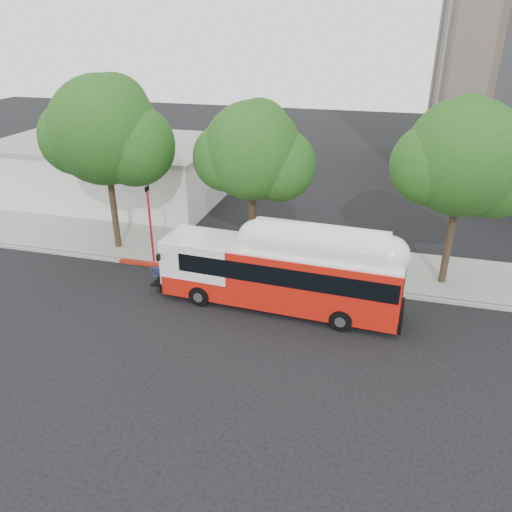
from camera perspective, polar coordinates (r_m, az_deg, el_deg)
The scene contains 10 objects.
ground at distance 22.52m, azimuth -2.03°, elevation -7.12°, with size 120.00×120.00×0.00m, color black.
sidewalk at distance 28.00m, azimuth 1.83°, elevation -0.11°, with size 60.00×5.00×0.15m, color gray.
curb_strip at distance 25.74m, azimuth 0.49°, elevation -2.50°, with size 60.00×0.30×0.15m, color gray.
red_curb_segment at distance 26.56m, azimuth -5.79°, elevation -1.70°, with size 10.00×0.32×0.16m, color maroon.
street_tree_left at distance 28.20m, azimuth -16.04°, elevation 13.14°, with size 6.67×5.80×9.74m.
street_tree_mid at distance 25.77m, azimuth 0.47°, elevation 11.43°, with size 5.75×5.00×8.62m.
street_tree_right at distance 24.99m, azimuth 23.55°, elevation 9.75°, with size 6.21×5.40×9.18m.
low_commercial_bldg at distance 39.00m, azimuth -16.12°, elevation 9.52°, with size 16.20×10.20×4.25m.
transit_bus at distance 22.63m, azimuth 2.87°, elevation -2.26°, with size 11.79×3.04×3.45m.
signal_pole at distance 27.10m, azimuth -11.97°, elevation 3.46°, with size 0.12×0.42×4.39m.
Camera 1 is at (5.71, -18.17, 12.03)m, focal length 35.00 mm.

